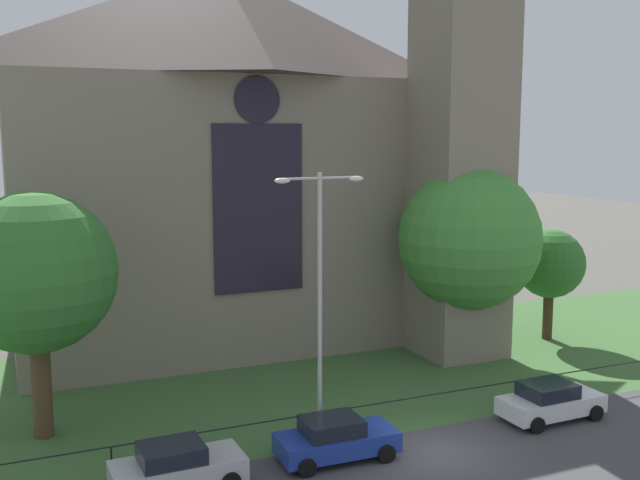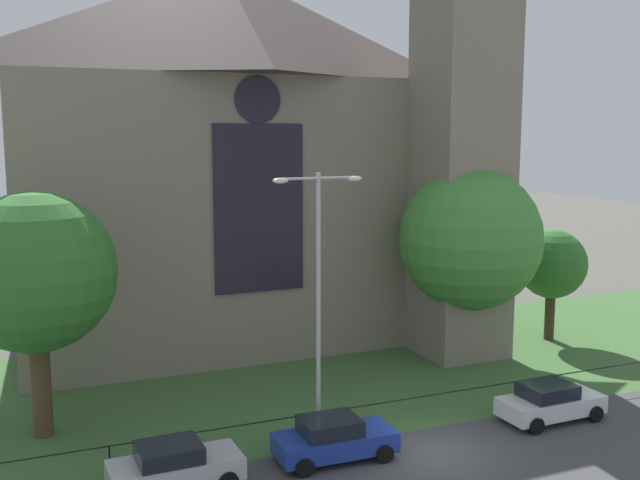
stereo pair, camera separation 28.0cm
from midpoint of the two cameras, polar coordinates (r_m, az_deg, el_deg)
ground at (r=36.08m, az=0.44°, el=-9.98°), size 160.00×160.00×0.00m
road_asphalt at (r=26.28m, az=11.36°, el=-17.37°), size 120.00×8.00×0.01m
grass_verge at (r=34.35m, az=1.78°, el=-10.94°), size 120.00×20.00×0.01m
church_building at (r=40.61m, az=-5.91°, el=6.78°), size 23.20×16.20×26.00m
iron_railing at (r=28.35m, az=1.90°, el=-13.09°), size 33.54×0.07×1.13m
tree_right_far at (r=42.29m, az=17.55°, el=-1.81°), size 3.75×3.75×6.10m
tree_right_near at (r=37.23m, az=11.68°, el=0.07°), size 7.04×7.04×9.63m
tree_left_near at (r=28.99m, az=-20.77°, el=-2.41°), size 5.93×5.93×9.21m
streetlamp_near at (r=26.43m, az=0.17°, el=-2.98°), size 3.37×0.26×9.92m
parked_car_silver at (r=25.20m, az=-10.80°, el=-16.66°), size 4.24×2.10×1.51m
parked_car_blue at (r=26.74m, az=1.38°, el=-15.00°), size 4.24×2.10×1.51m
parked_car_white at (r=31.43m, az=17.48°, el=-11.76°), size 4.24×2.10×1.51m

